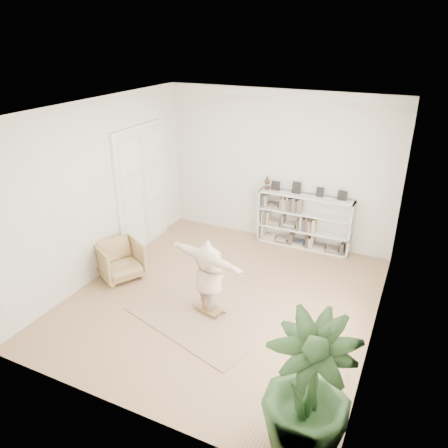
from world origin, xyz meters
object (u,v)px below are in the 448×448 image
at_px(bookshelf, 304,222).
at_px(armchair, 120,260).
at_px(person, 209,274).
at_px(rocker_board, 209,309).
at_px(houseplant, 308,390).

relative_size(bookshelf, armchair, 2.57).
distance_m(armchair, person, 2.33).
distance_m(bookshelf, rocker_board, 3.47).
relative_size(armchair, rocker_board, 1.64).
bearing_deg(rocker_board, armchair, -172.13).
xyz_separation_m(armchair, rocker_board, (2.26, -0.34, -0.32)).
relative_size(rocker_board, houseplant, 0.27).
bearing_deg(armchair, bookshelf, -16.06).
bearing_deg(houseplant, bookshelf, 106.17).
bearing_deg(person, armchair, 7.87).
bearing_deg(person, bookshelf, -86.75).
relative_size(armchair, person, 0.50).
bearing_deg(houseplant, person, 138.96).
distance_m(armchair, rocker_board, 2.31).
relative_size(bookshelf, person, 1.28).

